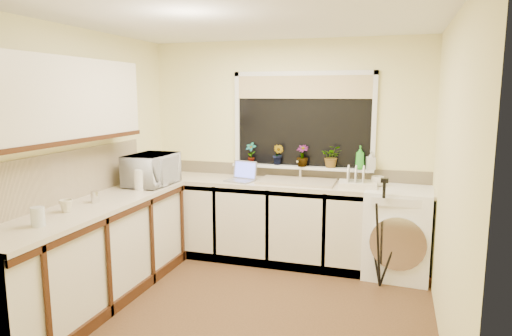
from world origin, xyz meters
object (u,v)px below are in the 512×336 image
(plant_d, at_px, (332,156))
(washing_machine, at_px, (398,232))
(plant_b, at_px, (278,155))
(cup_left, at_px, (66,206))
(microwave, at_px, (152,170))
(plant_c, at_px, (302,156))
(cup_back, at_px, (378,181))
(glass_jug, at_px, (38,217))
(laptop, at_px, (242,176))
(dish_rack, at_px, (357,184))
(plant_a, at_px, (251,153))
(steel_jar, at_px, (95,197))
(kettle, at_px, (142,180))
(soap_bottle_clear, at_px, (371,160))
(soap_bottle_green, at_px, (360,157))
(tripod, at_px, (382,233))

(plant_d, bearing_deg, washing_machine, -19.19)
(washing_machine, distance_m, plant_b, 1.54)
(cup_left, bearing_deg, microwave, 85.55)
(plant_c, bearing_deg, cup_back, -9.73)
(plant_c, xyz_separation_m, cup_left, (-1.55, -1.96, -0.22))
(plant_b, relative_size, cup_back, 1.75)
(microwave, bearing_deg, plant_c, -62.50)
(glass_jug, bearing_deg, washing_machine, 40.15)
(laptop, relative_size, glass_jug, 2.37)
(dish_rack, xyz_separation_m, plant_a, (-1.24, 0.26, 0.25))
(steel_jar, distance_m, plant_c, 2.24)
(glass_jug, xyz_separation_m, steel_jar, (-0.06, 0.74, -0.02))
(kettle, bearing_deg, soap_bottle_clear, 24.83)
(glass_jug, relative_size, cup_left, 1.31)
(soap_bottle_clear, bearing_deg, soap_bottle_green, -170.43)
(laptop, bearing_deg, washing_machine, 14.89)
(plant_a, distance_m, plant_c, 0.61)
(washing_machine, distance_m, glass_jug, 3.34)
(laptop, distance_m, soap_bottle_clear, 1.41)
(steel_jar, relative_size, microwave, 0.18)
(plant_c, bearing_deg, plant_d, 4.57)
(soap_bottle_green, bearing_deg, plant_d, 175.17)
(steel_jar, height_order, soap_bottle_green, soap_bottle_green)
(dish_rack, bearing_deg, kettle, -165.27)
(plant_c, distance_m, soap_bottle_clear, 0.74)
(kettle, height_order, plant_a, plant_a)
(washing_machine, relative_size, cup_left, 8.27)
(dish_rack, relative_size, steel_jar, 3.69)
(laptop, distance_m, kettle, 1.09)
(plant_a, relative_size, plant_d, 1.01)
(plant_d, xyz_separation_m, soap_bottle_green, (0.30, -0.03, 0.00))
(washing_machine, relative_size, plant_a, 3.63)
(washing_machine, xyz_separation_m, plant_c, (-1.05, 0.23, 0.72))
(dish_rack, distance_m, plant_a, 1.29)
(glass_jug, xyz_separation_m, plant_b, (1.19, 2.39, 0.20))
(plant_c, height_order, soap_bottle_clear, plant_c)
(plant_b, bearing_deg, cup_left, -122.50)
(washing_machine, bearing_deg, soap_bottle_green, 155.64)
(kettle, height_order, glass_jug, kettle)
(plant_a, bearing_deg, soap_bottle_clear, -0.13)
(kettle, bearing_deg, glass_jug, -91.23)
(washing_machine, bearing_deg, cup_back, 163.03)
(soap_bottle_green, relative_size, cup_left, 2.33)
(cup_left, bearing_deg, dish_rack, 38.27)
(soap_bottle_clear, bearing_deg, kettle, -155.17)
(dish_rack, xyz_separation_m, tripod, (0.27, -0.35, -0.39))
(kettle, xyz_separation_m, plant_b, (1.16, 1.02, 0.17))
(tripod, height_order, plant_d, plant_d)
(soap_bottle_green, bearing_deg, tripod, -64.74)
(kettle, bearing_deg, tripod, 9.76)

